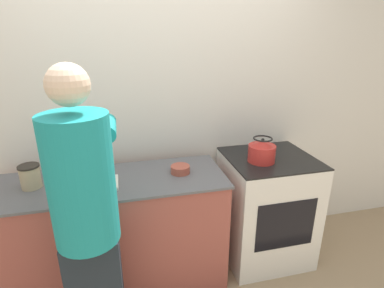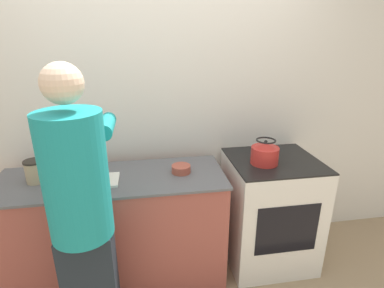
% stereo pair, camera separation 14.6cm
% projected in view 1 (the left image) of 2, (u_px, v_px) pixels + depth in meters
% --- Properties ---
extents(wall_back, '(8.00, 0.05, 2.60)m').
position_uv_depth(wall_back, '(156.00, 105.00, 2.40)').
color(wall_back, silver).
rests_on(wall_back, ground_plane).
extents(counter, '(1.62, 0.58, 0.88)m').
position_uv_depth(counter, '(115.00, 234.00, 2.22)').
color(counter, '#9E4C42').
rests_on(counter, ground_plane).
extents(oven, '(0.68, 0.64, 0.92)m').
position_uv_depth(oven, '(266.00, 207.00, 2.53)').
color(oven, silver).
rests_on(oven, ground_plane).
extents(person, '(0.37, 0.61, 1.72)m').
position_uv_depth(person, '(87.00, 217.00, 1.56)').
color(person, '#1D252D').
rests_on(person, ground_plane).
extents(cutting_board, '(0.36, 0.21, 0.02)m').
position_uv_depth(cutting_board, '(90.00, 185.00, 1.99)').
color(cutting_board, silver).
rests_on(cutting_board, counter).
extents(knife, '(0.19, 0.10, 0.01)m').
position_uv_depth(knife, '(88.00, 182.00, 2.01)').
color(knife, silver).
rests_on(knife, cutting_board).
extents(kettle, '(0.21, 0.21, 0.19)m').
position_uv_depth(kettle, '(262.00, 151.00, 2.27)').
color(kettle, red).
rests_on(kettle, oven).
extents(bowl_prep, '(0.14, 0.14, 0.06)m').
position_uv_depth(bowl_prep, '(180.00, 169.00, 2.18)').
color(bowl_prep, '#9E4738').
rests_on(bowl_prep, counter).
extents(canister_jar, '(0.13, 0.13, 0.16)m').
position_uv_depth(canister_jar, '(30.00, 176.00, 1.95)').
color(canister_jar, tan).
rests_on(canister_jar, counter).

